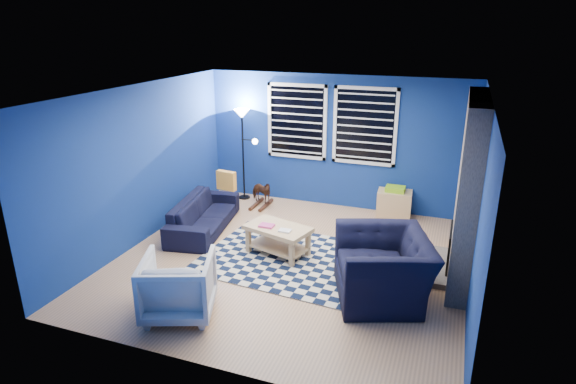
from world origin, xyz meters
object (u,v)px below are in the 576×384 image
(sofa, at_px, (204,215))
(coffee_table, at_px, (278,234))
(rocking_horse, at_px, (261,192))
(cabinet, at_px, (394,204))
(armchair_bent, at_px, (178,285))
(tv, at_px, (475,152))
(armchair_big, at_px, (383,267))
(floor_lamp, at_px, (243,126))

(sofa, xyz_separation_m, coffee_table, (1.53, -0.45, 0.06))
(rocking_horse, relative_size, cabinet, 0.85)
(armchair_bent, xyz_separation_m, rocking_horse, (-0.49, 3.69, -0.09))
(tv, xyz_separation_m, sofa, (-4.22, -1.42, -1.13))
(armchair_bent, bearing_deg, armchair_big, -172.02)
(tv, relative_size, cabinet, 1.58)
(armchair_bent, distance_m, floor_lamp, 4.26)
(armchair_big, height_order, coffee_table, armchair_big)
(sofa, xyz_separation_m, armchair_big, (3.23, -1.10, 0.14))
(cabinet, bearing_deg, armchair_big, -89.57)
(armchair_big, distance_m, rocking_horse, 3.69)
(armchair_big, distance_m, floor_lamp, 4.38)
(tv, xyz_separation_m, rocking_horse, (-3.74, -0.06, -1.10))
(coffee_table, bearing_deg, rocking_horse, 120.13)
(tv, distance_m, coffee_table, 3.44)
(sofa, height_order, coffee_table, sofa)
(sofa, bearing_deg, tv, -81.11)
(armchair_bent, xyz_separation_m, floor_lamp, (-0.97, 4.00, 1.09))
(floor_lamp, bearing_deg, armchair_bent, -76.35)
(coffee_table, distance_m, floor_lamp, 2.84)
(cabinet, bearing_deg, rocking_horse, -177.58)
(armchair_bent, bearing_deg, tv, -151.60)
(rocking_horse, relative_size, coffee_table, 0.50)
(sofa, relative_size, coffee_table, 1.74)
(sofa, distance_m, armchair_bent, 2.53)
(tv, height_order, armchair_big, tv)
(sofa, xyz_separation_m, rocking_horse, (0.49, 1.36, 0.02))
(coffee_table, bearing_deg, armchair_big, -21.09)
(sofa, height_order, armchair_bent, armchair_bent)
(rocking_horse, xyz_separation_m, cabinet, (2.50, 0.31, -0.03))
(tv, height_order, coffee_table, tv)
(tv, distance_m, floor_lamp, 4.23)
(cabinet, bearing_deg, floor_lamp, 175.37)
(rocking_horse, distance_m, coffee_table, 2.08)
(floor_lamp, bearing_deg, sofa, -90.19)
(tv, xyz_separation_m, floor_lamp, (-4.22, 0.25, 0.08))
(rocking_horse, height_order, floor_lamp, floor_lamp)
(armchair_bent, relative_size, rocking_horse, 1.57)
(sofa, xyz_separation_m, cabinet, (2.98, 1.67, -0.01))
(rocking_horse, xyz_separation_m, coffee_table, (1.05, -1.80, 0.04))
(sofa, bearing_deg, armchair_bent, -166.97)
(tv, bearing_deg, rocking_horse, -179.05)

